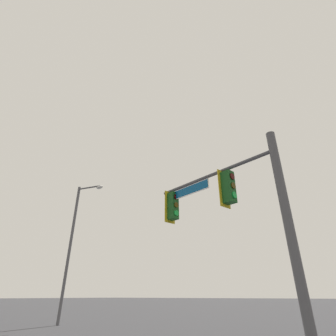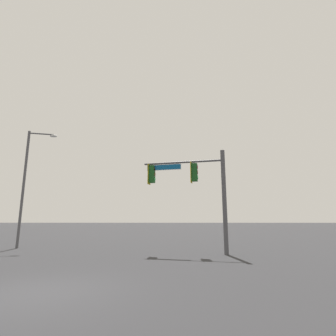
% 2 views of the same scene
% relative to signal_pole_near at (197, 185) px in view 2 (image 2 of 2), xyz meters
% --- Properties ---
extents(ground_plane, '(400.00, 400.00, 0.00)m').
position_rel_signal_pole_near_xyz_m(ground_plane, '(4.98, 8.39, -4.01)').
color(ground_plane, '#2D2D30').
extents(signal_pole_near, '(4.96, 1.42, 6.03)m').
position_rel_signal_pole_near_xyz_m(signal_pole_near, '(0.00, 0.00, 0.00)').
color(signal_pole_near, '#47474C').
rests_on(signal_pole_near, ground_plane).
extents(street_lamp, '(2.03, 0.65, 8.46)m').
position_rel_signal_pole_near_xyz_m(street_lamp, '(12.02, -2.80, 0.82)').
color(street_lamp, '#4C4C51').
rests_on(street_lamp, ground_plane).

